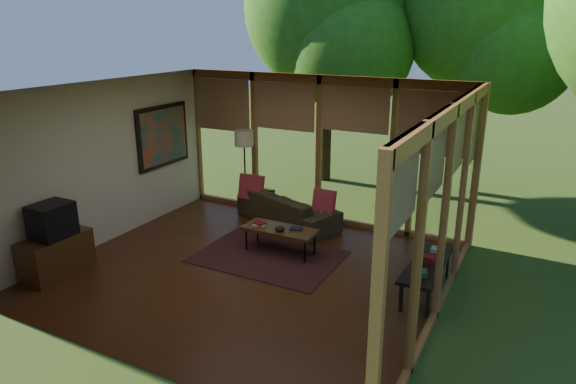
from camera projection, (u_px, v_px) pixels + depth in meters
The scene contains 25 objects.
floor at pixel (249, 271), 7.71m from camera, with size 5.50×5.50×0.00m, color #562B16.
ceiling at pixel (244, 90), 6.88m from camera, with size 5.50×5.50×0.00m, color white.
wall_left at pixel (106, 163), 8.51m from camera, with size 0.04×5.00×2.70m, color silver.
wall_front at pixel (116, 250), 5.19m from camera, with size 5.50×0.04×2.70m, color silver.
window_wall_back at pixel (319, 150), 9.41m from camera, with size 5.50×0.12×2.70m, color #A06431.
window_wall_right at pixel (443, 217), 6.09m from camera, with size 0.12×5.00×2.70m, color #A06431.
tree_nw at pixel (329, 8), 11.25m from camera, with size 3.75×3.75×5.77m.
tree_ne at pixel (485, 9), 10.26m from camera, with size 3.38×3.38×5.55m.
rug at pixel (268, 257), 8.19m from camera, with size 2.22×1.57×0.01m, color maroon.
sofa at pixel (288, 209), 9.48m from camera, with size 2.03×0.79×0.59m, color #3C341E.
pillow_left at pixel (251, 188), 9.67m from camera, with size 0.46×0.15×0.46m, color maroon.
pillow_right at pixel (324, 201), 9.02m from camera, with size 0.39×0.13×0.39m, color maroon.
ct_book_lower at pixel (260, 225), 8.33m from camera, with size 0.20×0.15×0.03m, color beige.
ct_book_upper at pixel (260, 223), 8.32m from camera, with size 0.18×0.13×0.03m, color maroon.
ct_book_side at pixel (296, 228), 8.17m from camera, with size 0.19×0.14×0.03m, color #161B33.
ct_bowl at pixel (280, 229), 8.10m from camera, with size 0.16×0.16×0.07m, color black.
media_cabinet at pixel (56, 255), 7.55m from camera, with size 0.50×1.00×0.60m, color #553317.
television at pixel (52, 220), 7.37m from camera, with size 0.45×0.55×0.50m, color black.
console_book_a at pixel (412, 271), 6.62m from camera, with size 0.20×0.15×0.07m, color #325849.
console_book_b at pixel (420, 258), 7.00m from camera, with size 0.20×0.15×0.09m, color maroon.
console_book_c at pixel (427, 248), 7.34m from camera, with size 0.21×0.15×0.06m, color beige.
floor_lamp at pixel (244, 143), 9.71m from camera, with size 0.36×0.36×1.65m.
coffee_table at pixel (280, 230), 8.23m from camera, with size 1.20×0.50×0.43m.
side_console at pixel (419, 265), 6.99m from camera, with size 0.60×1.40×0.46m.
wall_painting at pixel (163, 136), 9.61m from camera, with size 0.06×1.35×1.15m.
Camera 1 is at (3.75, -5.91, 3.51)m, focal length 32.00 mm.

